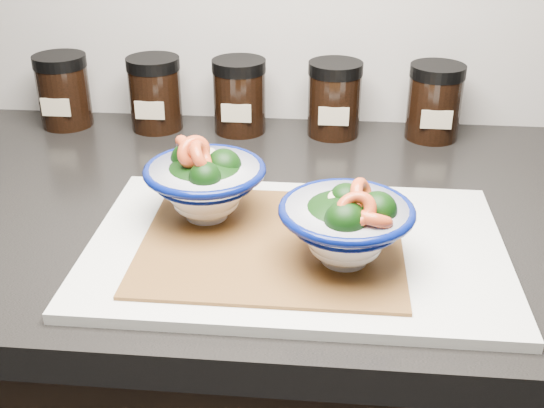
# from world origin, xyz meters

# --- Properties ---
(countertop) EXTENTS (3.50, 0.60, 0.04)m
(countertop) POSITION_xyz_m (0.00, 1.45, 0.88)
(countertop) COLOR black
(countertop) RESTS_ON cabinet
(cutting_board) EXTENTS (0.45, 0.30, 0.01)m
(cutting_board) POSITION_xyz_m (0.15, 1.33, 0.91)
(cutting_board) COLOR silver
(cutting_board) RESTS_ON countertop
(bamboo_mat) EXTENTS (0.28, 0.24, 0.00)m
(bamboo_mat) POSITION_xyz_m (0.12, 1.33, 0.91)
(bamboo_mat) COLOR brown
(bamboo_mat) RESTS_ON cutting_board
(bowl_left) EXTENTS (0.14, 0.14, 0.11)m
(bowl_left) POSITION_xyz_m (0.04, 1.38, 0.96)
(bowl_left) COLOR white
(bowl_left) RESTS_ON bamboo_mat
(bowl_right) EXTENTS (0.14, 0.14, 0.10)m
(bowl_right) POSITION_xyz_m (0.20, 1.30, 0.96)
(bowl_right) COLOR white
(bowl_right) RESTS_ON bamboo_mat
(spice_jar_a) EXTENTS (0.08, 0.08, 0.11)m
(spice_jar_a) POSITION_xyz_m (-0.24, 1.69, 0.96)
(spice_jar_a) COLOR black
(spice_jar_a) RESTS_ON countertop
(spice_jar_b) EXTENTS (0.08, 0.08, 0.11)m
(spice_jar_b) POSITION_xyz_m (-0.09, 1.69, 0.96)
(spice_jar_b) COLOR black
(spice_jar_b) RESTS_ON countertop
(spice_jar_c) EXTENTS (0.08, 0.08, 0.11)m
(spice_jar_c) POSITION_xyz_m (0.04, 1.69, 0.96)
(spice_jar_c) COLOR black
(spice_jar_c) RESTS_ON countertop
(spice_jar_d) EXTENTS (0.08, 0.08, 0.11)m
(spice_jar_d) POSITION_xyz_m (0.18, 1.69, 0.96)
(spice_jar_d) COLOR black
(spice_jar_d) RESTS_ON countertop
(spice_jar_e) EXTENTS (0.08, 0.08, 0.11)m
(spice_jar_e) POSITION_xyz_m (0.33, 1.69, 0.96)
(spice_jar_e) COLOR black
(spice_jar_e) RESTS_ON countertop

